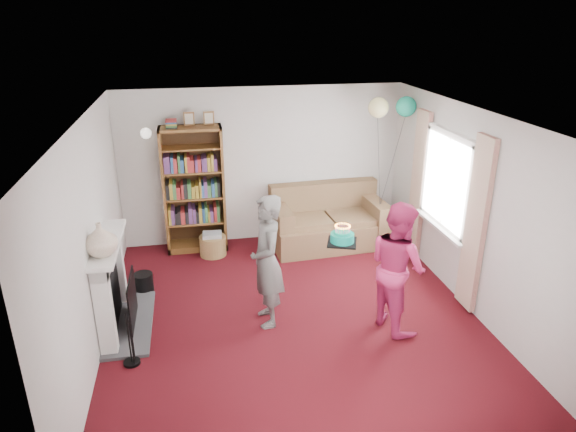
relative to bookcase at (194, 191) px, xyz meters
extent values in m
plane|color=#34070F|center=(1.11, -2.30, -0.96)|extent=(5.00, 5.00, 0.00)
cube|color=silver|center=(1.11, 0.21, 0.29)|extent=(4.50, 0.02, 2.50)
cube|color=silver|center=(-1.15, -2.30, 0.29)|extent=(0.02, 5.00, 2.50)
cube|color=silver|center=(3.37, -2.30, 0.29)|extent=(0.02, 5.00, 2.50)
cube|color=white|center=(1.11, -2.30, 1.54)|extent=(4.50, 5.00, 0.01)
cube|color=#3F3F42|center=(-0.89, -2.10, -0.94)|extent=(0.55, 1.40, 0.04)
cube|color=white|center=(-1.04, -2.65, -0.43)|extent=(0.18, 0.14, 1.06)
cube|color=white|center=(-1.04, -1.55, -0.43)|extent=(0.18, 0.14, 1.06)
cube|color=white|center=(-1.04, -2.10, 0.04)|extent=(0.18, 1.24, 0.16)
cube|color=white|center=(-1.01, -2.10, 0.14)|extent=(0.28, 1.35, 0.05)
cube|color=black|center=(-1.06, -2.10, -0.48)|extent=(0.10, 0.80, 0.86)
cube|color=black|center=(-0.82, -2.10, -0.63)|extent=(0.02, 0.70, 0.60)
cylinder|color=black|center=(-0.79, -2.88, -0.64)|extent=(0.18, 0.18, 0.64)
cylinder|color=black|center=(-0.76, -1.30, -0.83)|extent=(0.26, 0.26, 0.26)
cube|color=white|center=(3.32, -1.70, 1.11)|extent=(0.08, 1.30, 0.08)
cube|color=white|center=(3.32, -1.70, -0.14)|extent=(0.08, 1.30, 0.08)
cube|color=white|center=(3.35, -1.70, 0.49)|extent=(0.01, 1.15, 1.20)
cube|color=white|center=(3.29, -1.70, -0.17)|extent=(0.14, 1.32, 0.04)
cube|color=beige|center=(3.31, -2.52, 0.19)|extent=(0.07, 0.38, 2.20)
cube|color=beige|center=(3.31, -0.88, 0.19)|extent=(0.07, 0.38, 2.20)
cylinder|color=gold|center=(-0.64, 0.15, 0.94)|extent=(0.04, 0.12, 0.04)
sphere|color=white|center=(-0.64, 0.06, 0.92)|extent=(0.16, 0.16, 0.16)
cube|color=#472B14|center=(0.00, 0.16, 0.02)|extent=(0.93, 0.04, 1.97)
cube|color=brown|center=(-0.44, -0.03, 0.02)|extent=(0.04, 0.42, 1.97)
cube|color=brown|center=(0.45, -0.03, 0.02)|extent=(0.04, 0.42, 1.97)
cube|color=brown|center=(0.00, -0.03, 0.98)|extent=(0.93, 0.42, 0.04)
cube|color=brown|center=(0.00, -0.03, -0.91)|extent=(0.93, 0.42, 0.10)
cube|color=brown|center=(0.00, -0.03, -0.50)|extent=(0.85, 0.38, 0.03)
cube|color=brown|center=(0.00, -0.03, -0.08)|extent=(0.85, 0.38, 0.02)
cube|color=brown|center=(0.00, -0.03, 0.33)|extent=(0.85, 0.38, 0.02)
cube|color=brown|center=(0.00, -0.03, 0.69)|extent=(0.85, 0.38, 0.02)
cube|color=maroon|center=(-0.26, -0.05, 1.06)|extent=(0.16, 0.22, 0.12)
cube|color=brown|center=(0.00, 0.02, 1.11)|extent=(0.16, 0.02, 0.20)
cube|color=brown|center=(0.29, 0.02, 1.11)|extent=(0.16, 0.02, 0.20)
cube|color=brown|center=(2.09, -0.30, -0.75)|extent=(1.81, 0.96, 0.43)
cube|color=brown|center=(2.09, 0.06, -0.38)|extent=(1.81, 0.24, 0.74)
cube|color=brown|center=(1.31, -0.30, -0.54)|extent=(0.24, 0.91, 0.59)
cube|color=brown|center=(2.88, -0.30, -0.54)|extent=(0.24, 0.91, 0.59)
cube|color=brown|center=(1.69, -0.38, -0.51)|extent=(0.77, 0.66, 0.12)
cube|color=brown|center=(2.50, -0.38, -0.51)|extent=(0.77, 0.66, 0.12)
cylinder|color=#997747|center=(0.23, -0.34, -0.81)|extent=(0.41, 0.41, 0.31)
cube|color=beige|center=(0.23, -0.34, -0.62)|extent=(0.29, 0.23, 0.06)
imported|color=black|center=(0.79, -2.34, -0.15)|extent=(0.42, 0.61, 1.63)
imported|color=#BA255A|center=(2.27, -2.70, -0.17)|extent=(0.77, 0.89, 1.58)
cube|color=black|center=(1.65, -2.50, 0.10)|extent=(0.33, 0.33, 0.02)
cylinder|color=#0C9178|center=(1.65, -2.50, 0.16)|extent=(0.27, 0.27, 0.10)
cylinder|color=#0C9178|center=(1.65, -2.50, 0.22)|extent=(0.20, 0.20, 0.04)
cylinder|color=pink|center=(1.73, -2.50, 0.25)|extent=(0.01, 0.01, 0.09)
sphere|color=orange|center=(1.73, -2.50, 0.30)|extent=(0.02, 0.02, 0.02)
cylinder|color=pink|center=(1.72, -2.47, 0.25)|extent=(0.01, 0.01, 0.09)
sphere|color=orange|center=(1.72, -2.47, 0.30)|extent=(0.02, 0.02, 0.02)
cylinder|color=pink|center=(1.71, -2.45, 0.25)|extent=(0.01, 0.01, 0.09)
sphere|color=orange|center=(1.71, -2.45, 0.30)|extent=(0.02, 0.02, 0.02)
cylinder|color=pink|center=(1.69, -2.43, 0.25)|extent=(0.01, 0.01, 0.09)
sphere|color=orange|center=(1.69, -2.43, 0.30)|extent=(0.02, 0.02, 0.02)
cylinder|color=pink|center=(1.66, -2.42, 0.25)|extent=(0.01, 0.01, 0.09)
sphere|color=orange|center=(1.66, -2.42, 0.30)|extent=(0.02, 0.02, 0.02)
cylinder|color=pink|center=(1.63, -2.42, 0.25)|extent=(0.01, 0.01, 0.09)
sphere|color=orange|center=(1.63, -2.42, 0.30)|extent=(0.02, 0.02, 0.02)
cylinder|color=pink|center=(1.61, -2.43, 0.25)|extent=(0.01, 0.01, 0.09)
sphere|color=orange|center=(1.61, -2.43, 0.30)|extent=(0.02, 0.02, 0.02)
cylinder|color=pink|center=(1.58, -2.45, 0.25)|extent=(0.01, 0.01, 0.09)
sphere|color=orange|center=(1.58, -2.45, 0.30)|extent=(0.02, 0.02, 0.02)
cylinder|color=pink|center=(1.57, -2.47, 0.25)|extent=(0.01, 0.01, 0.09)
sphere|color=orange|center=(1.57, -2.47, 0.30)|extent=(0.02, 0.02, 0.02)
cylinder|color=pink|center=(1.56, -2.50, 0.25)|extent=(0.01, 0.01, 0.09)
sphere|color=orange|center=(1.56, -2.50, 0.30)|extent=(0.02, 0.02, 0.02)
cylinder|color=pink|center=(1.57, -2.53, 0.25)|extent=(0.01, 0.01, 0.09)
sphere|color=orange|center=(1.57, -2.53, 0.30)|extent=(0.02, 0.02, 0.02)
cylinder|color=pink|center=(1.58, -2.55, 0.25)|extent=(0.01, 0.01, 0.09)
sphere|color=orange|center=(1.58, -2.55, 0.30)|extent=(0.02, 0.02, 0.02)
cylinder|color=pink|center=(1.61, -2.57, 0.25)|extent=(0.01, 0.01, 0.09)
sphere|color=orange|center=(1.61, -2.57, 0.30)|extent=(0.02, 0.02, 0.02)
cylinder|color=pink|center=(1.63, -2.58, 0.25)|extent=(0.01, 0.01, 0.09)
sphere|color=orange|center=(1.63, -2.58, 0.30)|extent=(0.02, 0.02, 0.02)
cylinder|color=pink|center=(1.66, -2.58, 0.25)|extent=(0.01, 0.01, 0.09)
sphere|color=orange|center=(1.66, -2.58, 0.30)|extent=(0.02, 0.02, 0.02)
cylinder|color=pink|center=(1.69, -2.57, 0.25)|extent=(0.01, 0.01, 0.09)
sphere|color=orange|center=(1.69, -2.57, 0.30)|extent=(0.02, 0.02, 0.02)
cylinder|color=pink|center=(1.71, -2.55, 0.25)|extent=(0.01, 0.01, 0.09)
sphere|color=orange|center=(1.71, -2.55, 0.30)|extent=(0.02, 0.02, 0.02)
cylinder|color=pink|center=(1.72, -2.53, 0.25)|extent=(0.01, 0.01, 0.09)
sphere|color=orange|center=(1.72, -2.53, 0.30)|extent=(0.02, 0.02, 0.02)
sphere|color=#3F3F3F|center=(2.88, -0.50, -0.27)|extent=(0.02, 0.02, 0.02)
sphere|color=#1CAF8B|center=(3.23, -0.38, 1.26)|extent=(0.31, 0.31, 0.31)
sphere|color=#FFF59B|center=(2.79, -0.38, 1.26)|extent=(0.31, 0.31, 0.31)
imported|color=beige|center=(-1.01, -2.45, 0.34)|extent=(0.44, 0.44, 0.37)
camera|label=1|loc=(0.01, -7.69, 2.58)|focal=32.00mm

